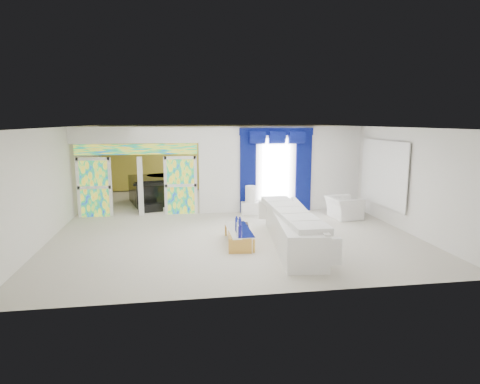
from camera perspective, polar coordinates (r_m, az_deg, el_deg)
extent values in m
plane|color=#B7AF9E|center=(13.44, -2.05, -3.78)|extent=(12.00, 12.00, 0.00)
cube|color=white|center=(14.55, 5.90, 3.22)|extent=(5.70, 0.18, 3.00)
cube|color=white|center=(14.04, -14.35, 7.74)|extent=(4.30, 0.18, 0.55)
cube|color=#994C3F|center=(14.41, -19.70, 0.62)|extent=(0.95, 0.04, 2.00)
cube|color=#994C3F|center=(14.14, -8.30, 0.93)|extent=(0.95, 0.04, 2.00)
cube|color=#994C3F|center=(14.07, -14.27, 5.81)|extent=(4.00, 0.05, 0.35)
cube|color=white|center=(14.39, 5.03, 2.96)|extent=(1.00, 0.02, 2.30)
cube|color=#070340|center=(14.17, 1.12, 2.68)|extent=(0.55, 0.10, 2.80)
cube|color=#070340|center=(14.64, 8.86, 2.80)|extent=(0.55, 0.10, 2.80)
cube|color=#070340|center=(14.26, 5.14, 8.42)|extent=(2.60, 0.12, 0.25)
cube|color=white|center=(13.70, 19.43, 2.51)|extent=(0.04, 2.70, 1.90)
cube|color=#AE9F29|center=(19.01, -4.19, 4.81)|extent=(9.70, 0.12, 2.90)
cube|color=silver|center=(10.68, 7.30, -5.23)|extent=(1.39, 4.35, 0.81)
cube|color=#BD8B3B|center=(10.74, -0.16, -6.28)|extent=(0.75, 1.74, 0.38)
cube|color=white|center=(14.15, 2.68, -2.24)|extent=(1.25, 0.44, 0.41)
cylinder|color=silver|center=(14.00, 1.49, -0.30)|extent=(0.36, 0.36, 0.58)
imported|color=silver|center=(13.92, 14.31, -2.13)|extent=(1.05, 1.17, 0.71)
cube|color=black|center=(16.31, -12.13, 0.28)|extent=(2.01, 2.35, 1.03)
cube|color=black|center=(14.81, -12.42, -2.18)|extent=(0.89, 0.52, 0.28)
cube|color=tan|center=(15.74, -20.47, -0.82)|extent=(0.68, 0.64, 0.84)
sphere|color=gold|center=(16.40, -11.62, 7.85)|extent=(0.60, 0.60, 0.60)
cylinder|color=navy|center=(10.69, -0.02, -4.51)|extent=(0.08, 0.08, 0.29)
cylinder|color=navy|center=(11.14, -0.48, -4.16)|extent=(0.08, 0.08, 0.20)
cylinder|color=white|center=(10.37, -0.22, -5.37)|extent=(0.10, 0.10, 0.15)
cylinder|color=navy|center=(10.13, 0.00, -5.47)|extent=(0.09, 0.09, 0.24)
cylinder|color=white|center=(11.02, -0.19, -4.54)|extent=(0.11, 0.11, 0.11)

